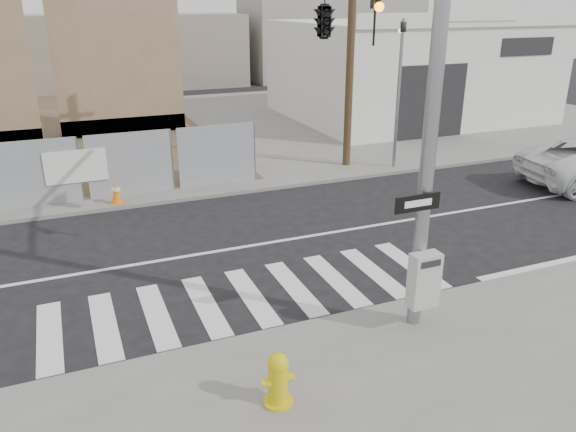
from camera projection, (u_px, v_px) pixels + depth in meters
name	position (u px, v px, depth m)	size (l,w,h in m)	color
ground	(219.00, 251.00, 14.09)	(100.00, 100.00, 0.00)	black
sidewalk_far	(137.00, 134.00, 26.15)	(50.00, 20.00, 0.12)	slate
signal_pole	(354.00, 58.00, 11.49)	(0.96, 5.87, 7.00)	gray
far_signal_pole	(400.00, 74.00, 19.65)	(0.16, 0.20, 5.60)	gray
concrete_wall_right	(118.00, 61.00, 24.86)	(5.50, 1.30, 8.00)	#776247
auto_shop	(408.00, 69.00, 29.34)	(12.00, 10.20, 5.95)	silver
utility_pole_right	(352.00, 22.00, 19.28)	(1.60, 0.28, 10.00)	#493522
fire_hydrant	(278.00, 379.00, 8.44)	(0.58, 0.58, 0.87)	#CBB70B
traffic_cone_d	(116.00, 193.00, 16.93)	(0.42, 0.42, 0.69)	orange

